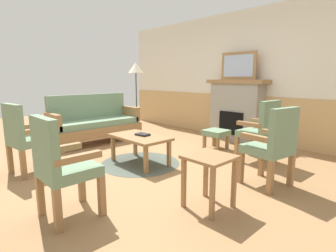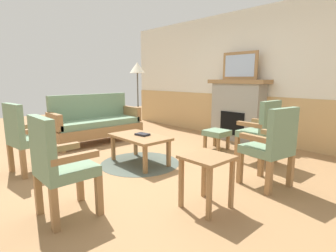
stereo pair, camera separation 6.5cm
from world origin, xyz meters
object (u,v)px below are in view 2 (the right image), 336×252
object	(u,v)px
armchair_front_center	(58,163)
book_on_table	(142,134)
footstool	(217,134)
armchair_front_left	(25,135)
floor_lamp_by_couch	(137,72)
armchair_near_fireplace	(272,144)
couch	(96,123)
fireplace	(238,110)
side_table	(207,167)
framed_picture	(240,66)
coffee_table	(140,139)
armchair_by_window_left	(262,129)

from	to	relation	value
armchair_front_center	book_on_table	bearing A→B (deg)	116.54
footstool	armchair_front_left	size ratio (longest dim) A/B	0.41
book_on_table	floor_lamp_by_couch	world-z (taller)	floor_lamp_by_couch
armchair_near_fireplace	floor_lamp_by_couch	size ratio (longest dim) A/B	0.58
footstool	armchair_front_center	bearing A→B (deg)	-80.80
footstool	floor_lamp_by_couch	xyz separation A→B (m)	(-2.26, -0.14, 1.17)
couch	footstool	bearing A→B (deg)	34.42
fireplace	book_on_table	size ratio (longest dim) A/B	6.25
couch	side_table	world-z (taller)	couch
side_table	armchair_front_left	bearing A→B (deg)	-155.85
fireplace	floor_lamp_by_couch	bearing A→B (deg)	-153.20
couch	floor_lamp_by_couch	distance (m)	1.65
couch	armchair_front_left	size ratio (longest dim) A/B	1.84
framed_picture	couch	size ratio (longest dim) A/B	0.44
framed_picture	floor_lamp_by_couch	distance (m)	2.35
coffee_table	side_table	size ratio (longest dim) A/B	1.75
framed_picture	side_table	world-z (taller)	framed_picture
armchair_by_window_left	armchair_front_center	xyz separation A→B (m)	(-0.46, -2.92, 0.00)
book_on_table	armchair_front_left	size ratio (longest dim) A/B	0.21
framed_picture	floor_lamp_by_couch	size ratio (longest dim) A/B	0.48
armchair_by_window_left	side_table	distance (m)	1.80
book_on_table	couch	bearing A→B (deg)	175.95
armchair_by_window_left	armchair_front_left	bearing A→B (deg)	-125.25
couch	floor_lamp_by_couch	size ratio (longest dim) A/B	1.07
framed_picture	couch	xyz separation A→B (m)	(-1.86, -2.30, -1.16)
fireplace	coffee_table	xyz separation A→B (m)	(-0.13, -2.47, -0.27)
book_on_table	armchair_by_window_left	distance (m)	1.84
side_table	floor_lamp_by_couch	size ratio (longest dim) A/B	0.33
coffee_table	footstool	xyz separation A→B (m)	(0.29, 1.56, -0.10)
armchair_near_fireplace	armchair_by_window_left	bearing A→B (deg)	124.95
armchair_near_fireplace	floor_lamp_by_couch	xyz separation A→B (m)	(-3.76, 0.79, 0.91)
coffee_table	floor_lamp_by_couch	bearing A→B (deg)	144.26
armchair_front_center	armchair_near_fireplace	bearing A→B (deg)	64.77
coffee_table	armchair_front_center	xyz separation A→B (m)	(0.79, -1.51, 0.15)
fireplace	framed_picture	size ratio (longest dim) A/B	1.62
couch	armchair_by_window_left	world-z (taller)	same
side_table	armchair_by_window_left	bearing A→B (deg)	101.43
footstool	armchair_near_fireplace	distance (m)	1.79
coffee_table	fireplace	bearing A→B (deg)	86.95
footstool	armchair_near_fireplace	xyz separation A→B (m)	(1.50, -0.93, 0.25)
couch	side_table	bearing A→B (deg)	-8.92
armchair_by_window_left	armchair_front_center	world-z (taller)	same
armchair_near_fireplace	armchair_front_center	xyz separation A→B (m)	(-1.01, -2.13, 0.00)
armchair_front_left	floor_lamp_by_couch	distance (m)	3.20
footstool	side_table	bearing A→B (deg)	-55.54
framed_picture	footstool	size ratio (longest dim) A/B	2.00
fireplace	couch	xyz separation A→B (m)	(-1.86, -2.30, -0.26)
fireplace	couch	bearing A→B (deg)	-128.98
framed_picture	coffee_table	bearing A→B (deg)	-93.05
footstool	fireplace	bearing A→B (deg)	100.05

